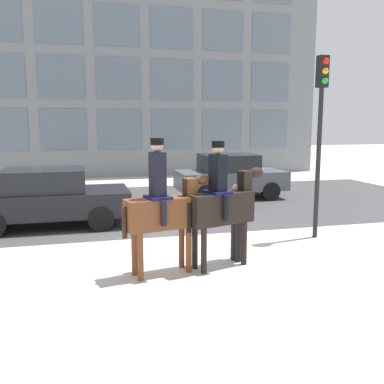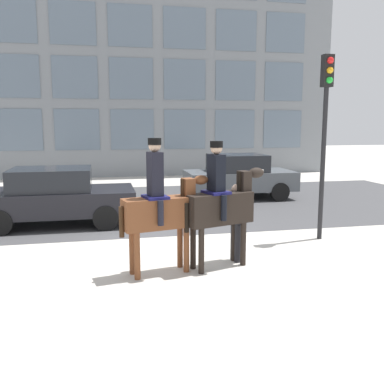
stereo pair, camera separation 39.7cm
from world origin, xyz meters
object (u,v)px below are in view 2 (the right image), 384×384
object	(u,v)px
mounted_horse_companion	(221,203)
street_car_near_lane	(55,196)
pedestrian_bystander	(236,216)
traffic_light	(325,119)
mounted_horse_lead	(160,207)
street_car_far_lane	(239,176)

from	to	relation	value
mounted_horse_companion	street_car_near_lane	size ratio (longest dim) A/B	0.58
pedestrian_bystander	street_car_near_lane	xyz separation A→B (m)	(-3.85, 4.03, -0.12)
pedestrian_bystander	street_car_near_lane	size ratio (longest dim) A/B	0.38
pedestrian_bystander	street_car_near_lane	world-z (taller)	pedestrian_bystander
street_car_near_lane	traffic_light	world-z (taller)	traffic_light
street_car_near_lane	traffic_light	distance (m)	7.26
mounted_horse_lead	mounted_horse_companion	size ratio (longest dim) A/B	1.03
mounted_horse_lead	traffic_light	bearing A→B (deg)	8.71
mounted_horse_lead	pedestrian_bystander	size ratio (longest dim) A/B	1.59
mounted_horse_companion	pedestrian_bystander	world-z (taller)	mounted_horse_companion
street_car_far_lane	traffic_light	bearing A→B (deg)	-88.43
traffic_light	mounted_horse_companion	bearing A→B (deg)	-153.34
street_car_near_lane	traffic_light	size ratio (longest dim) A/B	0.97
mounted_horse_companion	street_car_far_lane	world-z (taller)	mounted_horse_companion
pedestrian_bystander	street_car_far_lane	size ratio (longest dim) A/B	0.40
mounted_horse_lead	mounted_horse_companion	bearing A→B (deg)	-6.88
mounted_horse_companion	street_car_far_lane	size ratio (longest dim) A/B	0.62
street_car_far_lane	street_car_near_lane	bearing A→B (deg)	-154.32
traffic_light	street_car_far_lane	bearing A→B (deg)	91.57
mounted_horse_lead	street_car_near_lane	bearing A→B (deg)	105.25
pedestrian_bystander	street_car_far_lane	distance (m)	7.40
street_car_far_lane	traffic_light	size ratio (longest dim) A/B	0.91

